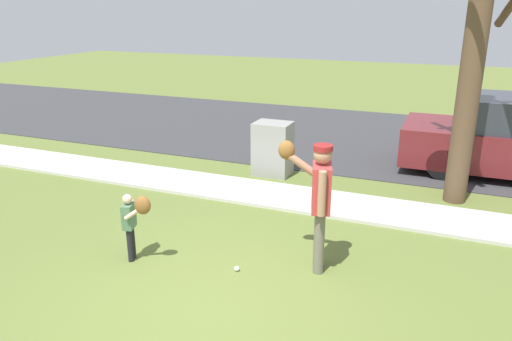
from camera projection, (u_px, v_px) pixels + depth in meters
ground_plane at (300, 203)px, 8.99m from camera, size 48.00×48.00×0.00m
sidewalk_strip at (301, 199)px, 9.07m from camera, size 36.00×1.20×0.06m
road_surface at (356, 136)px, 13.46m from camera, size 36.00×6.80×0.02m
person_adult at (318, 194)px, 6.40m from camera, size 0.82×0.60×1.76m
person_child at (133, 217)px, 6.73m from camera, size 0.52×0.34×1.03m
baseball at (237, 269)px, 6.67m from camera, size 0.07×0.07×0.07m
utility_cabinet at (273, 149)px, 10.32m from camera, size 0.76×0.59×1.12m
street_tree_near at (476, 38)px, 8.15m from camera, size 1.85×1.88×5.47m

